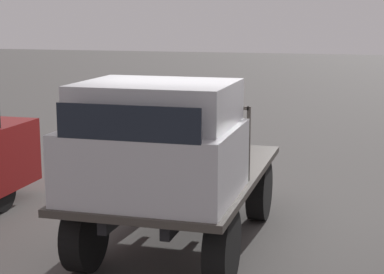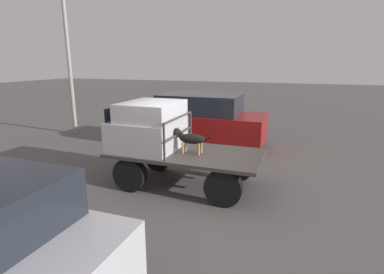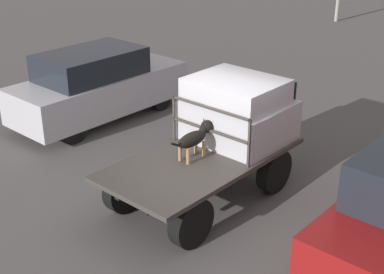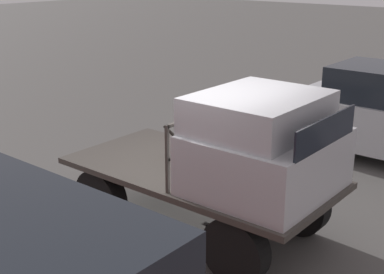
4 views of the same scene
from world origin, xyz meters
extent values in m
plane|color=#514F4C|center=(0.00, 0.00, 0.00)|extent=(80.00, 80.00, 0.00)
cylinder|color=black|center=(1.15, 0.77, 0.42)|extent=(0.83, 0.24, 0.83)
cylinder|color=black|center=(1.15, -0.77, 0.42)|extent=(0.83, 0.24, 0.83)
cylinder|color=black|center=(-1.15, 0.77, 0.42)|extent=(0.83, 0.24, 0.83)
cylinder|color=black|center=(-1.15, -0.77, 0.42)|extent=(0.83, 0.24, 0.83)
cube|color=black|center=(0.00, 0.33, 0.72)|extent=(3.42, 0.10, 0.18)
cube|color=black|center=(0.00, -0.33, 0.72)|extent=(3.42, 0.10, 0.18)
cube|color=#3D3833|center=(0.00, 0.00, 0.85)|extent=(3.72, 1.86, 0.08)
cube|color=#B7B7BC|center=(1.04, 0.00, 1.26)|extent=(1.55, 1.74, 0.74)
cube|color=#B7B7BC|center=(0.92, 0.00, 1.86)|extent=(1.32, 1.60, 0.45)
cube|color=black|center=(1.80, 0.00, 1.79)|extent=(0.02, 1.43, 0.34)
cube|color=#3D3833|center=(0.19, 0.85, 1.32)|extent=(0.04, 0.04, 0.87)
cube|color=#3D3833|center=(0.19, -0.85, 1.32)|extent=(0.04, 0.04, 0.87)
cube|color=#3D3833|center=(0.19, 0.00, 1.74)|extent=(0.04, 1.70, 0.04)
cube|color=#3D3833|center=(0.19, 0.00, 1.32)|extent=(0.04, 1.70, 0.04)
cylinder|color=#9E7547|center=(0.02, 0.17, 1.03)|extent=(0.06, 0.06, 0.28)
cylinder|color=#9E7547|center=(0.02, -0.02, 1.03)|extent=(0.06, 0.06, 0.28)
cylinder|color=#9E7547|center=(-0.39, 0.17, 1.03)|extent=(0.06, 0.06, 0.28)
cylinder|color=#9E7547|center=(-0.39, -0.02, 1.03)|extent=(0.06, 0.06, 0.28)
ellipsoid|color=black|center=(-0.19, 0.08, 1.25)|extent=(0.66, 0.25, 0.25)
sphere|color=#9E7547|center=(0.00, 0.08, 1.21)|extent=(0.11, 0.11, 0.11)
cylinder|color=black|center=(0.10, 0.08, 1.32)|extent=(0.18, 0.14, 0.17)
sphere|color=black|center=(0.21, 0.08, 1.37)|extent=(0.23, 0.23, 0.23)
cone|color=#9E7547|center=(0.31, 0.08, 1.35)|extent=(0.13, 0.13, 0.13)
cone|color=black|center=(0.20, 0.14, 1.47)|extent=(0.06, 0.08, 0.10)
cone|color=black|center=(0.20, 0.01, 1.47)|extent=(0.06, 0.08, 0.10)
cylinder|color=black|center=(-0.57, 0.08, 1.28)|extent=(0.28, 0.04, 0.19)
cylinder|color=black|center=(0.00, 5.21, 0.30)|extent=(0.60, 0.20, 0.60)
cylinder|color=black|center=(0.00, 3.79, 0.30)|extent=(0.60, 0.20, 0.60)
camera|label=1|loc=(7.30, 2.15, 2.78)|focal=60.00mm
camera|label=2|loc=(-2.55, 6.63, 3.05)|focal=28.00mm
camera|label=3|loc=(-6.41, -5.47, 5.03)|focal=50.00mm
camera|label=4|loc=(4.21, -5.31, 3.58)|focal=50.00mm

